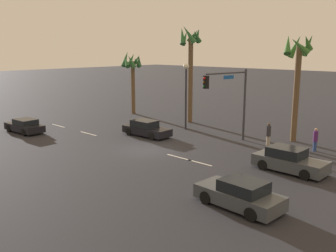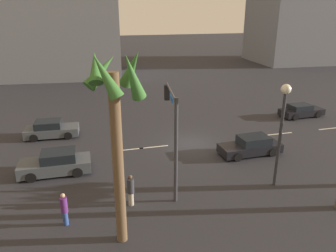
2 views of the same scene
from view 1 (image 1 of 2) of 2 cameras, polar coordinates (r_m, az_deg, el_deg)
ground_plane at (r=28.20m, az=-2.85°, el=-3.62°), size 220.00×220.00×0.00m
lane_stripe_0 at (r=42.75m, az=-19.80°, el=0.98°), size 2.44×0.14×0.01m
lane_stripe_1 at (r=38.35m, az=-16.34°, el=0.04°), size 2.28×0.14×0.01m
lane_stripe_2 at (r=34.16m, az=-12.03°, el=-1.14°), size 2.36×0.14×0.01m
lane_stripe_3 at (r=26.20m, az=1.70°, el=-4.79°), size 2.24×0.14×0.01m
lane_stripe_4 at (r=25.07m, az=4.85°, el=-5.60°), size 2.03×0.14×0.01m
car_0 at (r=36.23m, az=-20.98°, el=-0.00°), size 4.32×2.00×1.25m
car_1 at (r=18.41m, az=10.89°, el=-10.19°), size 4.31×2.15×1.39m
car_2 at (r=24.33m, az=17.96°, el=-5.03°), size 4.42×2.00×1.48m
car_3 at (r=32.54m, az=-3.34°, el=-0.42°), size 4.53×1.96×1.35m
traffic_signal at (r=29.88m, az=9.60°, el=4.87°), size 0.93×4.70×5.85m
streetlamp at (r=34.59m, az=2.75°, el=6.49°), size 0.56×0.56×6.15m
pedestrian_0 at (r=29.62m, az=21.52°, el=-1.86°), size 0.48×0.48×1.74m
pedestrian_1 at (r=30.20m, az=15.04°, el=-1.14°), size 0.45×0.45×1.80m
palm_tree_0 at (r=38.03m, az=3.39°, el=10.82°), size 2.43×2.62×9.73m
palm_tree_1 at (r=43.48m, az=-5.46°, el=8.78°), size 2.57×2.48×7.27m
palm_tree_2 at (r=31.61m, az=19.17°, el=8.77°), size 2.57×2.65×8.63m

